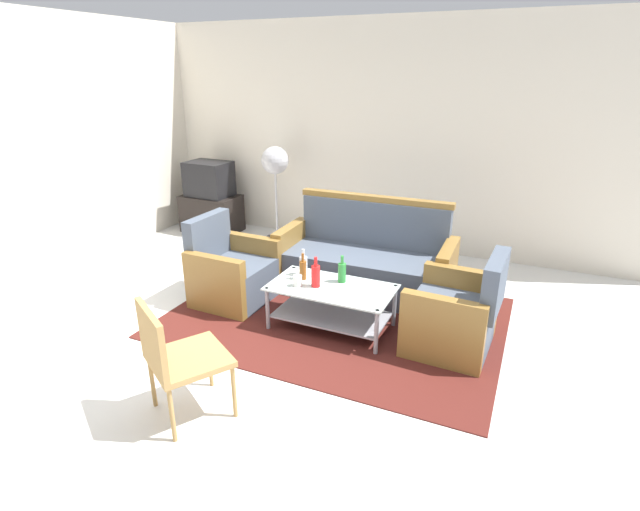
# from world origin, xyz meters

# --- Properties ---
(ground_plane) EXTENTS (14.00, 14.00, 0.00)m
(ground_plane) POSITION_xyz_m (0.00, 0.00, 0.00)
(ground_plane) COLOR white
(wall_back) EXTENTS (6.52, 0.12, 2.80)m
(wall_back) POSITION_xyz_m (0.00, 3.06, 1.40)
(wall_back) COLOR silver
(wall_back) RESTS_ON ground
(rug) EXTENTS (3.03, 2.20, 0.01)m
(rug) POSITION_xyz_m (0.15, 0.83, 0.01)
(rug) COLOR #511E19
(rug) RESTS_ON ground
(couch) EXTENTS (1.81, 0.78, 0.96)m
(couch) POSITION_xyz_m (0.19, 1.53, 0.32)
(couch) COLOR #4C5666
(couch) RESTS_ON rug
(armchair_left) EXTENTS (0.72, 0.78, 0.85)m
(armchair_left) POSITION_xyz_m (-0.96, 0.76, 0.29)
(armchair_left) COLOR #4C5666
(armchair_left) RESTS_ON rug
(armchair_right) EXTENTS (0.73, 0.79, 0.85)m
(armchair_right) POSITION_xyz_m (1.25, 0.76, 0.29)
(armchair_right) COLOR #4C5666
(armchair_right) RESTS_ON rug
(coffee_table) EXTENTS (1.10, 0.60, 0.40)m
(coffee_table) POSITION_xyz_m (0.18, 0.64, 0.27)
(coffee_table) COLOR silver
(coffee_table) RESTS_ON rug
(bottle_green) EXTENTS (0.07, 0.07, 0.25)m
(bottle_green) POSITION_xyz_m (0.22, 0.77, 0.51)
(bottle_green) COLOR #2D8C38
(bottle_green) RESTS_ON coffee_table
(bottle_red) EXTENTS (0.08, 0.08, 0.28)m
(bottle_red) POSITION_xyz_m (0.05, 0.58, 0.52)
(bottle_red) COLOR red
(bottle_red) RESTS_ON coffee_table
(bottle_clear) EXTENTS (0.08, 0.08, 0.26)m
(bottle_clear) POSITION_xyz_m (-0.16, 0.77, 0.51)
(bottle_clear) COLOR silver
(bottle_clear) RESTS_ON coffee_table
(bottle_brown) EXTENTS (0.06, 0.06, 0.25)m
(bottle_brown) POSITION_xyz_m (-0.12, 0.68, 0.50)
(bottle_brown) COLOR brown
(bottle_brown) RESTS_ON coffee_table
(cup) EXTENTS (0.08, 0.08, 0.10)m
(cup) POSITION_xyz_m (-0.10, 0.53, 0.46)
(cup) COLOR silver
(cup) RESTS_ON coffee_table
(tv_stand) EXTENTS (0.80, 0.50, 0.52)m
(tv_stand) POSITION_xyz_m (-2.51, 2.55, 0.26)
(tv_stand) COLOR black
(tv_stand) RESTS_ON ground
(television) EXTENTS (0.61, 0.47, 0.48)m
(television) POSITION_xyz_m (-2.51, 2.55, 0.76)
(television) COLOR black
(television) RESTS_ON tv_stand
(pedestal_fan) EXTENTS (0.36, 0.36, 1.27)m
(pedestal_fan) POSITION_xyz_m (-1.47, 2.60, 1.01)
(pedestal_fan) COLOR #2D2D33
(pedestal_fan) RESTS_ON ground
(wicker_chair) EXTENTS (0.66, 0.66, 0.84)m
(wicker_chair) POSITION_xyz_m (-0.27, -0.90, 0.49)
(wicker_chair) COLOR #AD844C
(wicker_chair) RESTS_ON ground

